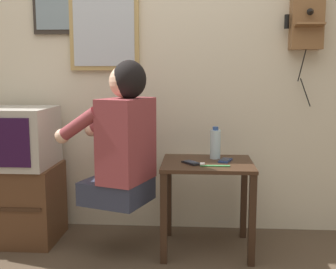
{
  "coord_description": "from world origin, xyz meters",
  "views": [
    {
      "loc": [
        0.26,
        -1.8,
        1.11
      ],
      "look_at": [
        0.09,
        0.7,
        0.74
      ],
      "focal_mm": 45.0,
      "sensor_mm": 36.0,
      "label": 1
    }
  ],
  "objects": [
    {
      "name": "wall_phone_antique",
      "position": [
        0.97,
        1.08,
        1.47
      ],
      "size": [
        0.25,
        0.18,
        0.82
      ],
      "color": "brown"
    },
    {
      "name": "wall_mirror",
      "position": [
        -0.38,
        1.12,
        1.42
      ],
      "size": [
        0.48,
        0.03,
        0.59
      ],
      "color": "tan"
    },
    {
      "name": "framed_picture",
      "position": [
        -0.72,
        1.12,
        1.59
      ],
      "size": [
        0.31,
        0.03,
        0.43
      ],
      "color": "#2D2823"
    },
    {
      "name": "tv_stand",
      "position": [
        -0.97,
        0.83,
        0.25
      ],
      "size": [
        0.64,
        0.42,
        0.51
      ],
      "color": "#51331E",
      "rests_on": "ground_plane"
    },
    {
      "name": "side_table",
      "position": [
        0.33,
        0.75,
        0.45
      ],
      "size": [
        0.56,
        0.48,
        0.57
      ],
      "color": "#382316",
      "rests_on": "ground_plane"
    },
    {
      "name": "television",
      "position": [
        -0.96,
        0.83,
        0.7
      ],
      "size": [
        0.56,
        0.45,
        0.38
      ],
      "color": "#ADA89E",
      "rests_on": "tv_stand"
    },
    {
      "name": "cell_phone_spare",
      "position": [
        0.44,
        0.78,
        0.57
      ],
      "size": [
        0.1,
        0.14,
        0.01
      ],
      "rotation": [
        0.0,
        0.0,
        -0.34
      ],
      "color": "navy",
      "rests_on": "side_table"
    },
    {
      "name": "water_bottle",
      "position": [
        0.38,
        0.86,
        0.66
      ],
      "size": [
        0.07,
        0.07,
        0.21
      ],
      "color": "silver",
      "rests_on": "side_table"
    },
    {
      "name": "person",
      "position": [
        -0.18,
        0.64,
        0.72
      ],
      "size": [
        0.59,
        0.51,
        0.85
      ],
      "rotation": [
        0.0,
        0.0,
        1.22
      ],
      "color": "#2D3347",
      "rests_on": "ground_plane"
    },
    {
      "name": "cell_phone_held",
      "position": [
        0.23,
        0.69,
        0.57
      ],
      "size": [
        0.12,
        0.13,
        0.01
      ],
      "rotation": [
        0.0,
        0.0,
        0.68
      ],
      "color": "black",
      "rests_on": "side_table"
    },
    {
      "name": "toothbrush",
      "position": [
        0.36,
        0.62,
        0.57
      ],
      "size": [
        0.17,
        0.02,
        0.02
      ],
      "rotation": [
        0.0,
        0.0,
        1.6
      ],
      "color": "#4CBF66",
      "rests_on": "side_table"
    },
    {
      "name": "wall_back",
      "position": [
        0.0,
        1.16,
        1.27
      ],
      "size": [
        6.8,
        0.05,
        2.55
      ],
      "color": "beige",
      "rests_on": "ground_plane"
    }
  ]
}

